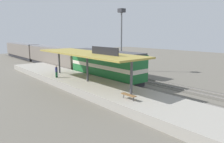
{
  "coord_description": "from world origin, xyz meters",
  "views": [
    {
      "loc": [
        -19.65,
        -22.49,
        7.11
      ],
      "look_at": [
        -1.38,
        -1.21,
        2.0
      ],
      "focal_mm": 33.38,
      "sensor_mm": 36.0,
      "label": 1
    }
  ],
  "objects": [
    {
      "name": "track_near",
      "position": [
        0.0,
        0.0,
        0.03
      ],
      "size": [
        3.2,
        110.0,
        0.16
      ],
      "color": "#565249",
      "rests_on": "ground"
    },
    {
      "name": "freight_car",
      "position": [
        4.6,
        4.76,
        1.97
      ],
      "size": [
        2.8,
        12.0,
        3.54
      ],
      "color": "#28282D",
      "rests_on": "track_far"
    },
    {
      "name": "passenger_carriage_rear",
      "position": [
        0.0,
        40.79,
        2.31
      ],
      "size": [
        2.9,
        20.0,
        4.24
      ],
      "color": "#28282D",
      "rests_on": "track_near"
    },
    {
      "name": "person_waiting",
      "position": [
        -6.61,
        4.94,
        1.85
      ],
      "size": [
        0.34,
        0.34,
        1.71
      ],
      "color": "#23603D",
      "rests_on": "platform"
    },
    {
      "name": "station_canopy",
      "position": [
        -4.6,
        -0.09,
        4.53
      ],
      "size": [
        5.2,
        18.0,
        4.7
      ],
      "color": "#47474C",
      "rests_on": "platform"
    },
    {
      "name": "light_mast",
      "position": [
        7.8,
        6.74,
        8.4
      ],
      "size": [
        1.1,
        1.1,
        11.7
      ],
      "color": "slate",
      "rests_on": "ground"
    },
    {
      "name": "platform_bench",
      "position": [
        -6.0,
        -9.01,
        1.34
      ],
      "size": [
        0.44,
        1.7,
        0.5
      ],
      "color": "#333338",
      "rests_on": "platform"
    },
    {
      "name": "ground_plane",
      "position": [
        2.0,
        0.0,
        0.0
      ],
      "size": [
        120.0,
        120.0,
        0.0
      ],
      "primitive_type": "plane",
      "color": "#666056"
    },
    {
      "name": "passenger_carriage_front",
      "position": [
        0.0,
        19.99,
        2.31
      ],
      "size": [
        2.9,
        20.0,
        4.24
      ],
      "color": "#28282D",
      "rests_on": "track_near"
    },
    {
      "name": "track_far",
      "position": [
        4.6,
        0.0,
        0.03
      ],
      "size": [
        3.2,
        110.0,
        0.16
      ],
      "color": "#565249",
      "rests_on": "ground"
    },
    {
      "name": "locomotive",
      "position": [
        0.0,
        1.99,
        2.41
      ],
      "size": [
        2.93,
        14.43,
        4.44
      ],
      "color": "#28282D",
      "rests_on": "track_near"
    },
    {
      "name": "platform",
      "position": [
        -4.6,
        0.0,
        0.45
      ],
      "size": [
        6.0,
        44.0,
        0.9
      ],
      "primitive_type": "cube",
      "color": "#9E998E",
      "rests_on": "ground"
    }
  ]
}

